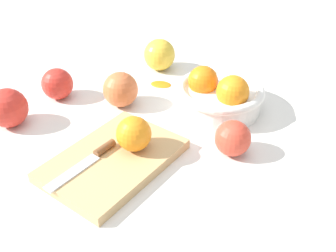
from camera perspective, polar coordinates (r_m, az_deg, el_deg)
name	(u,v)px	position (r m, az deg, el deg)	size (l,w,h in m)	color
ground_plane	(137,125)	(0.82, -4.55, 0.13)	(2.40, 2.40, 0.00)	silver
bowl	(220,94)	(0.86, 7.54, 4.60)	(0.19, 0.19, 0.10)	white
cutting_board	(114,160)	(0.72, -7.94, -4.93)	(0.25, 0.17, 0.02)	tan
orange_on_board	(134,134)	(0.71, -5.03, -1.14)	(0.07, 0.07, 0.07)	orange
knife	(91,158)	(0.71, -11.11, -4.60)	(0.16, 0.05, 0.01)	silver
apple_front_right	(57,84)	(0.93, -15.85, 5.94)	(0.07, 0.07, 0.07)	red
apple_front_center	(120,89)	(0.88, -6.96, 5.31)	(0.08, 0.08, 0.08)	#CC6638
apple_back_left	(233,138)	(0.74, 9.44, -1.78)	(0.07, 0.07, 0.07)	#D6422D
apple_front_left	(160,55)	(1.03, -1.25, 10.37)	(0.08, 0.08, 0.08)	gold
apple_front_right_2	(8,108)	(0.87, -22.34, 2.46)	(0.08, 0.08, 0.08)	red
citrus_peel	(161,83)	(0.97, -1.03, 6.27)	(0.05, 0.04, 0.01)	orange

